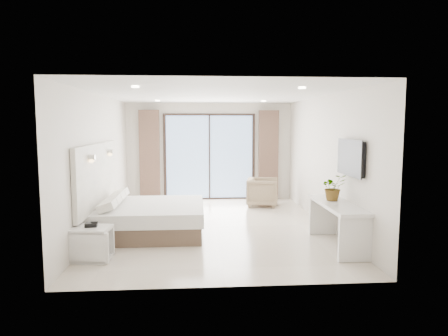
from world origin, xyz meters
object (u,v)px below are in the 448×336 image
at_px(bed, 150,218).
at_px(console_desk, 338,215).
at_px(armchair, 263,191).
at_px(nightstand, 92,244).

bearing_deg(bed, console_desk, -18.61).
relative_size(bed, armchair, 2.56).
height_order(bed, armchair, armchair).
height_order(bed, console_desk, console_desk).
bearing_deg(armchair, bed, 144.44).
bearing_deg(nightstand, armchair, 56.67).
bearing_deg(bed, armchair, 42.88).
xyz_separation_m(bed, armchair, (2.63, 2.44, 0.10)).
bearing_deg(console_desk, armchair, 101.13).
bearing_deg(armchair, nightstand, 151.28).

